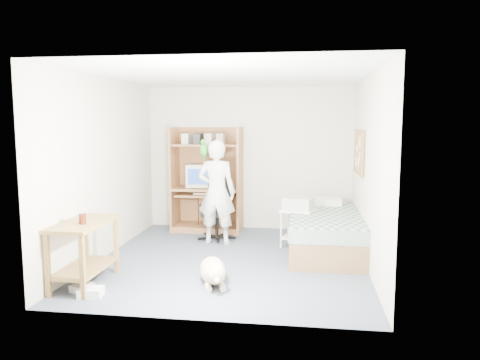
{
  "coord_description": "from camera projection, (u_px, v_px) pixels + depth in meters",
  "views": [
    {
      "loc": [
        0.98,
        -6.19,
        1.9
      ],
      "look_at": [
        0.04,
        0.52,
        1.05
      ],
      "focal_mm": 35.0,
      "sensor_mm": 36.0,
      "label": 1
    }
  ],
  "objects": [
    {
      "name": "floor",
      "position": [
        232.0,
        260.0,
        6.46
      ],
      "size": [
        4.0,
        4.0,
        0.0
      ],
      "primitive_type": "plane",
      "color": "#404B57",
      "rests_on": "ground"
    },
    {
      "name": "keyboard",
      "position": [
        207.0,
        194.0,
        8.02
      ],
      "size": [
        0.47,
        0.21,
        0.03
      ],
      "primitive_type": "cube",
      "rotation": [
        0.0,
        0.0,
        -0.12
      ],
      "color": "beige",
      "rests_on": "computer_hutch"
    },
    {
      "name": "crt_monitor",
      "position": [
        199.0,
        175.0,
        8.17
      ],
      "size": [
        0.47,
        0.49,
        0.39
      ],
      "rotation": [
        0.0,
        0.0,
        0.13
      ],
      "color": "beige",
      "rests_on": "computer_hutch"
    },
    {
      "name": "wall_back",
      "position": [
        249.0,
        158.0,
        8.27
      ],
      "size": [
        3.6,
        0.02,
        2.5
      ],
      "primitive_type": "cube",
      "color": "beige",
      "rests_on": "floor"
    },
    {
      "name": "parrot",
      "position": [
        204.0,
        149.0,
        7.21
      ],
      "size": [
        0.12,
        0.21,
        0.33
      ],
      "rotation": [
        0.0,
        0.0,
        -0.06
      ],
      "color": "#12801E",
      "rests_on": "person"
    },
    {
      "name": "floor_box_b",
      "position": [
        82.0,
        288.0,
        5.26
      ],
      "size": [
        0.25,
        0.27,
        0.08
      ],
      "primitive_type": "cube",
      "rotation": [
        0.0,
        0.0,
        -0.39
      ],
      "color": "#B9B8B3",
      "rests_on": "floor"
    },
    {
      "name": "office_chair",
      "position": [
        217.0,
        217.0,
        7.61
      ],
      "size": [
        0.55,
        0.55,
        0.98
      ],
      "rotation": [
        0.0,
        0.0,
        -0.06
      ],
      "color": "black",
      "rests_on": "floor"
    },
    {
      "name": "printer",
      "position": [
        298.0,
        203.0,
        7.05
      ],
      "size": [
        0.5,
        0.43,
        0.18
      ],
      "primitive_type": "cube",
      "rotation": [
        0.0,
        0.0,
        -0.3
      ],
      "color": "#ABABA6",
      "rests_on": "printer_cart"
    },
    {
      "name": "drink_glass",
      "position": [
        82.0,
        219.0,
        5.28
      ],
      "size": [
        0.08,
        0.08,
        0.12
      ],
      "primitive_type": "cylinder",
      "color": "#3B1709",
      "rests_on": "side_desk"
    },
    {
      "name": "side_desk",
      "position": [
        84.0,
        243.0,
        5.43
      ],
      "size": [
        0.5,
        1.0,
        0.75
      ],
      "color": "brown",
      "rests_on": "floor"
    },
    {
      "name": "computer_hutch",
      "position": [
        207.0,
        184.0,
        8.16
      ],
      "size": [
        1.2,
        0.63,
        1.8
      ],
      "color": "brown",
      "rests_on": "floor"
    },
    {
      "name": "wall_right",
      "position": [
        368.0,
        172.0,
        6.06
      ],
      "size": [
        0.02,
        4.0,
        2.5
      ],
      "primitive_type": "cube",
      "color": "beige",
      "rests_on": "floor"
    },
    {
      "name": "corkboard",
      "position": [
        359.0,
        152.0,
        6.92
      ],
      "size": [
        0.04,
        0.94,
        0.66
      ],
      "color": "olive",
      "rests_on": "wall_right"
    },
    {
      "name": "person",
      "position": [
        217.0,
        192.0,
        7.25
      ],
      "size": [
        0.62,
        0.43,
        1.62
      ],
      "primitive_type": "imported",
      "rotation": [
        0.0,
        0.0,
        3.08
      ],
      "color": "white",
      "rests_on": "floor"
    },
    {
      "name": "dog",
      "position": [
        213.0,
        271.0,
        5.49
      ],
      "size": [
        0.48,
        0.93,
        0.36
      ],
      "rotation": [
        0.0,
        0.0,
        0.3
      ],
      "color": "tan",
      "rests_on": "floor"
    },
    {
      "name": "bed",
      "position": [
        326.0,
        232.0,
        6.85
      ],
      "size": [
        1.02,
        2.02,
        0.66
      ],
      "color": "brown",
      "rests_on": "floor"
    },
    {
      "name": "floor_box_a",
      "position": [
        91.0,
        292.0,
        5.09
      ],
      "size": [
        0.27,
        0.23,
        0.1
      ],
      "primitive_type": "cube",
      "rotation": [
        0.0,
        0.0,
        0.13
      ],
      "color": "white",
      "rests_on": "floor"
    },
    {
      "name": "pencil_cup",
      "position": [
        229.0,
        185.0,
        8.02
      ],
      "size": [
        0.08,
        0.08,
        0.12
      ],
      "primitive_type": "cylinder",
      "color": "yellow",
      "rests_on": "computer_hutch"
    },
    {
      "name": "printer_cart",
      "position": [
        298.0,
        222.0,
        7.09
      ],
      "size": [
        0.58,
        0.52,
        0.58
      ],
      "rotation": [
        0.0,
        0.0,
        -0.3
      ],
      "color": "white",
      "rests_on": "floor"
    },
    {
      "name": "ceiling",
      "position": [
        231.0,
        76.0,
        6.15
      ],
      "size": [
        3.6,
        4.0,
        0.02
      ],
      "primitive_type": "cube",
      "color": "white",
      "rests_on": "wall_back"
    },
    {
      "name": "wall_left",
      "position": [
        105.0,
        168.0,
        6.55
      ],
      "size": [
        0.02,
        4.0,
        2.5
      ],
      "primitive_type": "cube",
      "color": "beige",
      "rests_on": "floor"
    }
  ]
}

